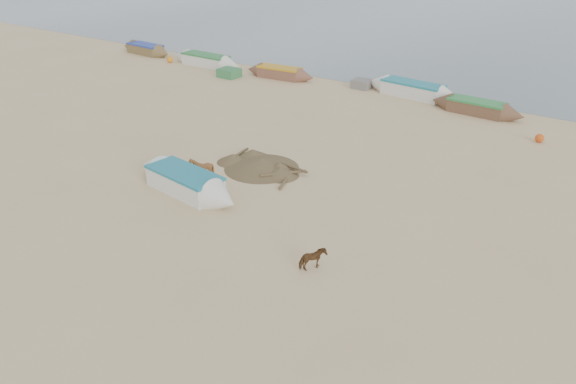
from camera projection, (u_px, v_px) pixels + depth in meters
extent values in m
plane|color=tan|center=(218.00, 263.00, 18.39)|extent=(140.00, 140.00, 0.00)
imported|color=brown|center=(201.00, 169.00, 24.10)|extent=(0.94, 0.85, 0.98)
imported|color=#4E3119|center=(313.00, 260.00, 17.90)|extent=(0.71, 0.81, 0.75)
cone|color=brown|center=(262.00, 163.00, 25.23)|extent=(3.76, 3.76, 0.48)
cube|color=#327041|center=(229.00, 73.00, 39.62)|extent=(1.40, 1.20, 0.60)
sphere|color=#C54712|center=(539.00, 138.00, 28.17)|extent=(0.44, 0.44, 0.44)
cube|color=slate|center=(362.00, 84.00, 37.09)|extent=(1.20, 1.10, 0.56)
sphere|color=orange|center=(170.00, 60.00, 43.60)|extent=(0.48, 0.48, 0.48)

